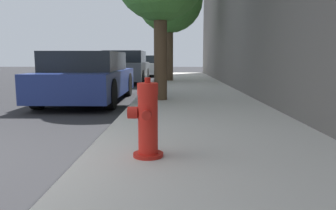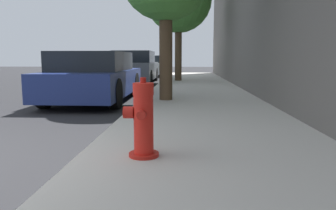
{
  "view_description": "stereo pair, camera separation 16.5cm",
  "coord_description": "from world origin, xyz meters",
  "px_view_note": "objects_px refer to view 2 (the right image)",
  "views": [
    {
      "loc": [
        2.76,
        -2.85,
        1.11
      ],
      "look_at": [
        2.67,
        1.56,
        0.48
      ],
      "focal_mm": 35.0,
      "sensor_mm": 36.0,
      "label": 1
    },
    {
      "loc": [
        2.92,
        -2.85,
        1.11
      ],
      "look_at": [
        2.67,
        1.56,
        0.48
      ],
      "focal_mm": 35.0,
      "sensor_mm": 36.0,
      "label": 2
    }
  ],
  "objects_px": {
    "parked_car_far": "(152,66)",
    "street_tree_far": "(179,0)",
    "parked_car_mid": "(135,67)",
    "fire_hydrant": "(143,121)",
    "parked_car_near": "(95,77)"
  },
  "relations": [
    {
      "from": "parked_car_near",
      "to": "parked_car_far",
      "type": "height_order",
      "value": "same"
    },
    {
      "from": "parked_car_mid",
      "to": "parked_car_far",
      "type": "bearing_deg",
      "value": 88.28
    },
    {
      "from": "parked_car_far",
      "to": "parked_car_near",
      "type": "bearing_deg",
      "value": -90.82
    },
    {
      "from": "parked_car_near",
      "to": "parked_car_far",
      "type": "distance_m",
      "value": 12.46
    },
    {
      "from": "fire_hydrant",
      "to": "parked_car_far",
      "type": "xyz_separation_m",
      "value": [
        -1.75,
        17.56,
        0.13
      ]
    },
    {
      "from": "parked_car_far",
      "to": "street_tree_far",
      "type": "relative_size",
      "value": 0.86
    },
    {
      "from": "street_tree_far",
      "to": "parked_car_far",
      "type": "bearing_deg",
      "value": 106.57
    },
    {
      "from": "parked_car_near",
      "to": "fire_hydrant",
      "type": "bearing_deg",
      "value": -69.34
    },
    {
      "from": "fire_hydrant",
      "to": "parked_car_far",
      "type": "relative_size",
      "value": 0.19
    },
    {
      "from": "fire_hydrant",
      "to": "parked_car_near",
      "type": "distance_m",
      "value": 5.46
    },
    {
      "from": "fire_hydrant",
      "to": "parked_car_near",
      "type": "bearing_deg",
      "value": 110.66
    },
    {
      "from": "fire_hydrant",
      "to": "street_tree_far",
      "type": "distance_m",
      "value": 11.9
    },
    {
      "from": "parked_car_mid",
      "to": "street_tree_far",
      "type": "bearing_deg",
      "value": -6.87
    },
    {
      "from": "fire_hydrant",
      "to": "street_tree_far",
      "type": "relative_size",
      "value": 0.16
    },
    {
      "from": "fire_hydrant",
      "to": "street_tree_far",
      "type": "height_order",
      "value": "street_tree_far"
    }
  ]
}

